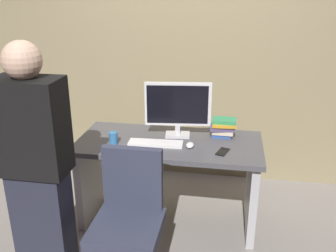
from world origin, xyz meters
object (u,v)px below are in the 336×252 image
(monitor, at_px, (178,106))
(book_stack, at_px, (223,127))
(desk, at_px, (169,166))
(cell_phone, at_px, (223,152))
(keyboard, at_px, (156,143))
(cup_near_keyboard, at_px, (113,138))
(mouse, at_px, (190,145))
(person_at_desk, at_px, (37,173))
(office_chair, at_px, (129,228))

(monitor, xyz_separation_m, book_stack, (0.37, 0.05, -0.18))
(desk, xyz_separation_m, cell_phone, (0.43, -0.14, 0.23))
(monitor, relative_size, book_stack, 2.47)
(keyboard, distance_m, cup_near_keyboard, 0.34)
(mouse, bearing_deg, cell_phone, -11.87)
(person_at_desk, xyz_separation_m, keyboard, (0.57, 0.80, -0.10))
(keyboard, height_order, book_stack, book_stack)
(keyboard, bearing_deg, mouse, -3.79)
(keyboard, relative_size, mouse, 4.30)
(mouse, relative_size, cup_near_keyboard, 1.04)
(monitor, bearing_deg, keyboard, -124.18)
(monitor, relative_size, mouse, 5.40)
(mouse, bearing_deg, desk, 153.78)
(keyboard, bearing_deg, book_stack, 24.28)
(keyboard, relative_size, cell_phone, 2.99)
(office_chair, distance_m, monitor, 1.07)
(monitor, bearing_deg, cell_phone, -35.26)
(office_chair, height_order, keyboard, office_chair)
(person_at_desk, bearing_deg, desk, 52.89)
(desk, bearing_deg, cup_near_keyboard, -163.93)
(office_chair, relative_size, mouse, 9.40)
(office_chair, relative_size, keyboard, 2.19)
(office_chair, relative_size, cell_phone, 6.53)
(desk, bearing_deg, person_at_desk, -127.11)
(keyboard, relative_size, cup_near_keyboard, 4.45)
(cell_phone, bearing_deg, monitor, 162.32)
(desk, xyz_separation_m, office_chair, (-0.14, -0.77, -0.08))
(person_at_desk, relative_size, book_stack, 7.51)
(desk, distance_m, office_chair, 0.79)
(person_at_desk, distance_m, keyboard, 0.99)
(office_chair, xyz_separation_m, monitor, (0.19, 0.90, 0.56))
(desk, height_order, mouse, mouse)
(person_at_desk, relative_size, mouse, 16.39)
(office_chair, bearing_deg, book_stack, 59.53)
(cup_near_keyboard, xyz_separation_m, book_stack, (0.85, 0.30, 0.03))
(monitor, distance_m, cup_near_keyboard, 0.58)
(cup_near_keyboard, distance_m, cell_phone, 0.86)
(cup_near_keyboard, relative_size, book_stack, 0.44)
(office_chair, height_order, mouse, office_chair)
(person_at_desk, xyz_separation_m, cup_near_keyboard, (0.24, 0.76, -0.06))
(monitor, distance_m, cell_phone, 0.53)
(book_stack, distance_m, cell_phone, 0.33)
(office_chair, xyz_separation_m, mouse, (0.32, 0.68, 0.32))
(book_stack, bearing_deg, desk, -157.08)
(desk, relative_size, person_at_desk, 0.91)
(keyboard, height_order, cup_near_keyboard, cup_near_keyboard)
(monitor, xyz_separation_m, cup_near_keyboard, (-0.48, -0.25, -0.21))
(office_chair, xyz_separation_m, person_at_desk, (-0.53, -0.11, 0.41))
(office_chair, bearing_deg, person_at_desk, -168.19)
(keyboard, xyz_separation_m, cell_phone, (0.53, -0.06, -0.01))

